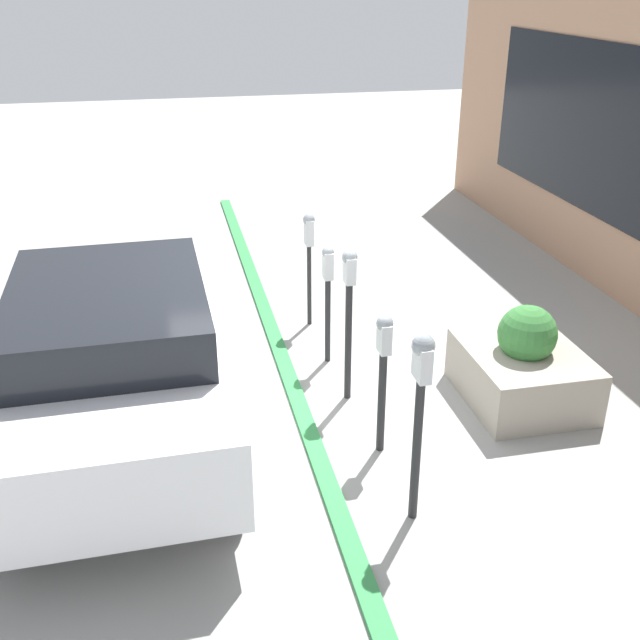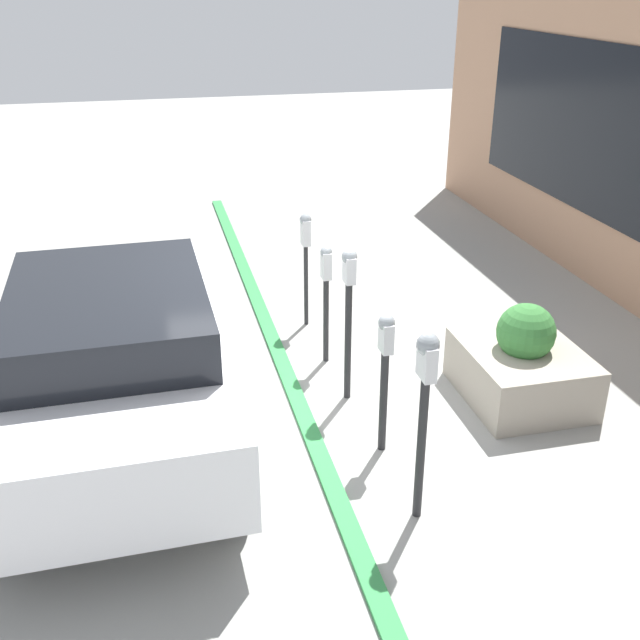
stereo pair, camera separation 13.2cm
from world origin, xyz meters
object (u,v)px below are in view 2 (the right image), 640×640
(parking_meter_farthest, at_px, (306,244))
(parking_meter_middle, at_px, (349,300))
(parking_meter_fourth, at_px, (326,284))
(parking_meter_second, at_px, (385,361))
(planter_box, at_px, (522,366))
(parked_car_front, at_px, (115,355))
(parking_meter_nearest, at_px, (425,391))

(parking_meter_farthest, bearing_deg, parking_meter_middle, -179.14)
(parking_meter_middle, height_order, parking_meter_fourth, parking_meter_middle)
(parking_meter_second, relative_size, planter_box, 1.02)
(parked_car_front, bearing_deg, parking_meter_middle, -87.17)
(planter_box, xyz_separation_m, parked_car_front, (0.25, 3.82, 0.46))
(parking_meter_second, bearing_deg, parking_meter_fourth, 2.83)
(parking_meter_fourth, height_order, planter_box, parking_meter_fourth)
(planter_box, bearing_deg, parking_meter_second, 108.42)
(parking_meter_nearest, distance_m, parked_car_front, 2.81)
(parking_meter_fourth, bearing_deg, parking_meter_middle, -178.43)
(parking_meter_nearest, distance_m, parking_meter_second, 0.95)
(parking_meter_second, distance_m, parking_meter_fourth, 1.73)
(parking_meter_nearest, distance_m, parking_meter_middle, 1.85)
(parking_meter_farthest, xyz_separation_m, planter_box, (-2.16, -1.69, -0.66))
(parking_meter_nearest, height_order, parking_meter_middle, parking_meter_nearest)
(parked_car_front, bearing_deg, planter_box, -94.82)
(parking_meter_middle, distance_m, parking_meter_fourth, 0.81)
(parking_meter_farthest, bearing_deg, parking_meter_second, -178.08)
(parking_meter_middle, distance_m, planter_box, 1.85)
(parking_meter_second, xyz_separation_m, parked_car_front, (0.78, 2.22, -0.07))
(parking_meter_fourth, relative_size, parking_meter_farthest, 0.96)
(parking_meter_nearest, distance_m, planter_box, 2.29)
(planter_box, bearing_deg, parking_meter_nearest, 132.17)
(parking_meter_middle, bearing_deg, parking_meter_fourth, 1.57)
(parking_meter_second, bearing_deg, planter_box, -71.58)
(parking_meter_nearest, height_order, parking_meter_second, parking_meter_nearest)
(parking_meter_second, bearing_deg, parking_meter_middle, 3.90)
(parking_meter_nearest, relative_size, parking_meter_second, 1.20)
(parking_meter_nearest, height_order, parking_meter_farthest, parking_meter_nearest)
(parking_meter_middle, xyz_separation_m, parking_meter_farthest, (1.76, 0.03, -0.04))
(parking_meter_fourth, relative_size, planter_box, 1.02)
(parking_meter_middle, height_order, parked_car_front, parking_meter_middle)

